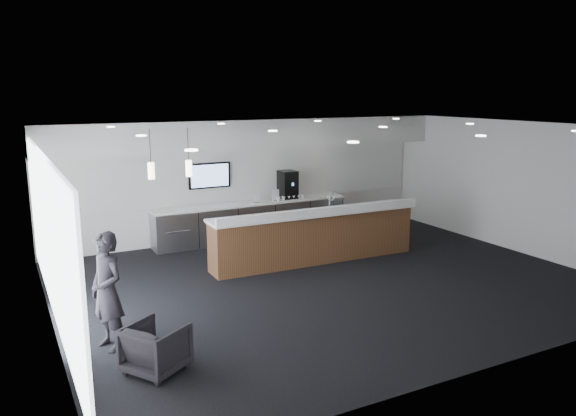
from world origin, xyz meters
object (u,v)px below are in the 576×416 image
armchair (156,348)px  lounge_guest (107,291)px  service_counter (315,236)px  coffee_machine (288,185)px

armchair → lounge_guest: 1.21m
service_counter → coffee_machine: coffee_machine is taller
coffee_machine → armchair: (-4.95, -5.70, -0.97)m
armchair → lounge_guest: bearing=-11.2°
service_counter → armchair: 5.47m
service_counter → coffee_machine: 2.58m
armchair → lounge_guest: lounge_guest is taller
service_counter → lounge_guest: bearing=-153.0°
service_counter → armchair: size_ratio=6.55×
service_counter → armchair: bearing=-141.6°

